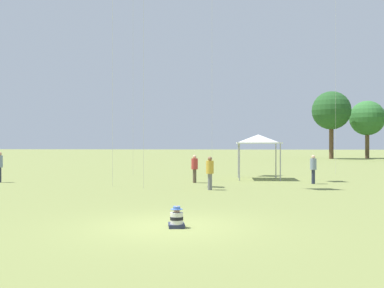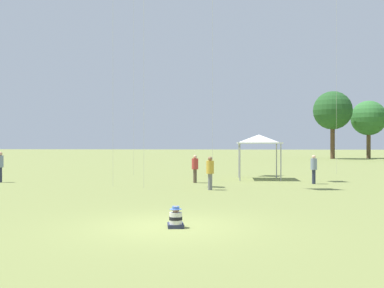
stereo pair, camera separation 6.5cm
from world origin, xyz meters
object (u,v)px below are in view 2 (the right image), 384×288
object	(u,v)px
seated_toddler	(176,219)
person_standing_3	(314,167)
canopy_tent	(259,139)
person_standing_1	(0,164)
person_standing_0	(195,166)
distant_tree_0	(333,111)
person_standing_2	(210,170)
distant_tree_3	(369,118)

from	to	relation	value
seated_toddler	person_standing_3	distance (m)	14.49
canopy_tent	person_standing_1	bearing A→B (deg)	-166.73
person_standing_0	canopy_tent	xyz separation A→B (m)	(3.70, 2.75, 1.53)
seated_toddler	distant_tree_0	size ratio (longest dim) A/B	0.06
person_standing_0	person_standing_2	bearing A→B (deg)	144.02
person_standing_1	person_standing_0	bearing A→B (deg)	-141.17
person_standing_3	canopy_tent	xyz separation A→B (m)	(-2.78, 2.85, 1.51)
seated_toddler	distant_tree_0	distance (m)	56.43
canopy_tent	distant_tree_0	size ratio (longest dim) A/B	0.28
person_standing_1	distant_tree_0	bearing A→B (deg)	-88.43
person_standing_2	seated_toddler	bearing A→B (deg)	114.94
person_standing_1	canopy_tent	bearing A→B (deg)	-131.59
person_standing_0	person_standing_2	world-z (taller)	person_standing_2
person_standing_1	distant_tree_3	bearing A→B (deg)	-92.10
seated_toddler	person_standing_2	xyz separation A→B (m)	(0.44, 9.56, 0.70)
person_standing_2	person_standing_0	bearing A→B (deg)	-47.22
person_standing_2	person_standing_1	bearing A→B (deg)	13.24
person_standing_2	distant_tree_3	size ratio (longest dim) A/B	0.19
person_standing_2	canopy_tent	size ratio (longest dim) A/B	0.58
distant_tree_3	person_standing_2	bearing A→B (deg)	-114.30
person_standing_0	person_standing_3	world-z (taller)	person_standing_3
person_standing_0	person_standing_1	distance (m)	10.98
seated_toddler	person_standing_3	xyz separation A→B (m)	(5.89, 13.22, 0.70)
distant_tree_0	seated_toddler	bearing A→B (deg)	-106.34
person_standing_0	distant_tree_3	size ratio (longest dim) A/B	0.18
person_standing_3	distant_tree_3	bearing A→B (deg)	-11.03
person_standing_3	distant_tree_3	distance (m)	45.68
distant_tree_3	distant_tree_0	bearing A→B (deg)	-159.09
distant_tree_3	person_standing_0	bearing A→B (deg)	-117.27
person_standing_0	distant_tree_0	xyz separation A→B (m)	(16.35, 40.45, 5.94)
person_standing_1	canopy_tent	size ratio (longest dim) A/B	0.63
person_standing_3	distant_tree_0	xyz separation A→B (m)	(9.87, 40.55, 5.92)
person_standing_0	distant_tree_0	world-z (taller)	distant_tree_0
person_standing_3	distant_tree_0	distance (m)	42.16
person_standing_1	distant_tree_0	world-z (taller)	distant_tree_0
distant_tree_0	person_standing_2	bearing A→B (deg)	-109.12
person_standing_3	distant_tree_0	size ratio (longest dim) A/B	0.16
person_standing_1	canopy_tent	xyz separation A→B (m)	(14.66, 3.46, 1.40)
distant_tree_3	seated_toddler	bearing A→B (deg)	-110.92
seated_toddler	person_standing_1	world-z (taller)	person_standing_1
seated_toddler	person_standing_2	bearing A→B (deg)	77.02
seated_toddler	person_standing_2	distance (m)	9.59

